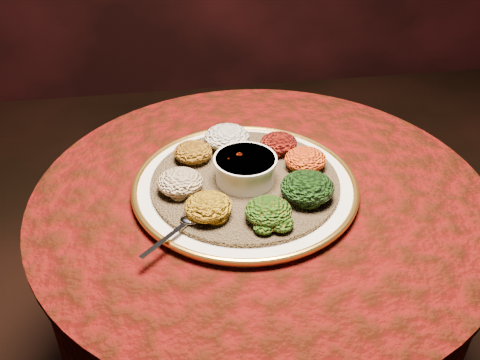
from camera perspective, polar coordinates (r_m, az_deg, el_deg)
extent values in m
cylinder|color=black|center=(1.39, 1.95, -14.31)|extent=(0.12, 0.12, 0.68)
cylinder|color=black|center=(1.14, 2.31, -2.64)|extent=(0.80, 0.80, 0.04)
cylinder|color=#420705|center=(1.23, 2.15, -7.91)|extent=(0.93, 0.93, 0.34)
cylinder|color=#420705|center=(1.12, 2.35, -1.56)|extent=(0.96, 0.96, 0.01)
cylinder|color=silver|center=(1.11, 0.54, -0.78)|extent=(0.54, 0.54, 0.02)
torus|color=gold|center=(1.11, 0.55, -0.49)|extent=(0.47, 0.47, 0.01)
cylinder|color=brown|center=(1.11, 0.55, -0.19)|extent=(0.51, 0.51, 0.01)
cylinder|color=white|center=(1.09, 0.56, 1.16)|extent=(0.12, 0.12, 0.05)
cylinder|color=white|center=(1.07, 0.56, 2.21)|extent=(0.13, 0.13, 0.01)
cylinder|color=#511404|center=(1.08, 0.56, 1.87)|extent=(0.10, 0.10, 0.01)
ellipsoid|color=silver|center=(1.00, -5.16, -4.11)|extent=(0.04, 0.03, 0.01)
cube|color=silver|center=(0.96, -7.94, -6.25)|extent=(0.10, 0.09, 0.00)
ellipsoid|color=silver|center=(1.20, -1.40, 4.58)|extent=(0.10, 0.10, 0.05)
ellipsoid|color=black|center=(1.19, 4.15, 3.96)|extent=(0.08, 0.08, 0.04)
ellipsoid|color=#B7740F|center=(1.14, 6.99, 2.19)|extent=(0.09, 0.08, 0.04)
ellipsoid|color=black|center=(1.05, 7.19, -0.80)|extent=(0.11, 0.10, 0.05)
ellipsoid|color=#B04B0B|center=(0.99, 3.03, -3.35)|extent=(0.09, 0.08, 0.04)
ellipsoid|color=#A2790E|center=(1.00, -3.40, -2.85)|extent=(0.09, 0.09, 0.04)
ellipsoid|color=maroon|center=(1.07, -6.41, -0.22)|extent=(0.09, 0.09, 0.04)
ellipsoid|color=#8D6111|center=(1.16, -5.05, 2.99)|extent=(0.08, 0.08, 0.04)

